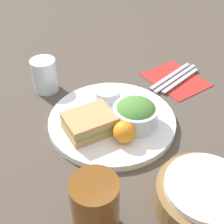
{
  "coord_description": "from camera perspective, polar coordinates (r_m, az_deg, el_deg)",
  "views": [
    {
      "loc": [
        0.34,
        0.48,
        0.52
      ],
      "look_at": [
        0.0,
        0.0,
        0.04
      ],
      "focal_mm": 50.0,
      "sensor_mm": 36.0,
      "label": 1
    }
  ],
  "objects": [
    {
      "name": "fork",
      "position": [
        0.96,
        10.67,
        6.52
      ],
      "size": [
        0.19,
        0.05,
        0.01
      ],
      "primitive_type": "cube",
      "rotation": [
        0.0,
        0.0,
        3.33
      ],
      "color": "#B2B2B7",
      "rests_on": "napkin"
    },
    {
      "name": "water_glass",
      "position": [
        0.89,
        -12.22,
        6.57
      ],
      "size": [
        0.07,
        0.07,
        0.09
      ],
      "primitive_type": "cylinder",
      "color": "silver",
      "rests_on": "ground_plane"
    },
    {
      "name": "sandwich",
      "position": [
        0.72,
        -4.14,
        -2.02
      ],
      "size": [
        0.12,
        0.1,
        0.05
      ],
      "color": "tan",
      "rests_on": "plate"
    },
    {
      "name": "orange_wedge",
      "position": [
        0.7,
        2.24,
        -3.65
      ],
      "size": [
        0.05,
        0.05,
        0.05
      ],
      "primitive_type": "sphere",
      "color": "orange",
      "rests_on": "plate"
    },
    {
      "name": "dressing_cup",
      "position": [
        0.82,
        -0.88,
        3.27
      ],
      "size": [
        0.07,
        0.07,
        0.03
      ],
      "primitive_type": "cylinder",
      "color": "#B7B7BC",
      "rests_on": "plate"
    },
    {
      "name": "salad_bowl",
      "position": [
        0.74,
        4.35,
        -0.28
      ],
      "size": [
        0.11,
        0.11,
        0.07
      ],
      "color": "silver",
      "rests_on": "plate"
    },
    {
      "name": "knife",
      "position": [
        0.95,
        11.55,
        6.09
      ],
      "size": [
        0.2,
        0.05,
        0.01
      ],
      "primitive_type": "cube",
      "rotation": [
        0.0,
        0.0,
        3.33
      ],
      "color": "#B2B2B7",
      "rests_on": "napkin"
    },
    {
      "name": "bread_basket",
      "position": [
        0.62,
        16.75,
        -14.5
      ],
      "size": [
        0.18,
        0.18,
        0.07
      ],
      "color": "olive",
      "rests_on": "ground_plane"
    },
    {
      "name": "plate",
      "position": [
        0.77,
        0.0,
        -1.63
      ],
      "size": [
        0.31,
        0.31,
        0.02
      ],
      "primitive_type": "cylinder",
      "color": "white",
      "rests_on": "ground_plane"
    },
    {
      "name": "napkin",
      "position": [
        0.95,
        11.52,
        5.87
      ],
      "size": [
        0.14,
        0.17,
        0.0
      ],
      "primitive_type": "cube",
      "color": "#B22823",
      "rests_on": "ground_plane"
    },
    {
      "name": "drink_glass",
      "position": [
        0.54,
        -3.06,
        -17.09
      ],
      "size": [
        0.08,
        0.08,
        0.13
      ],
      "primitive_type": "cylinder",
      "color": "brown",
      "rests_on": "ground_plane"
    },
    {
      "name": "spoon",
      "position": [
        0.94,
        12.45,
        5.66
      ],
      "size": [
        0.17,
        0.04,
        0.01
      ],
      "primitive_type": "cube",
      "rotation": [
        0.0,
        0.0,
        3.33
      ],
      "color": "#B2B2B7",
      "rests_on": "napkin"
    },
    {
      "name": "ground_plane",
      "position": [
        0.78,
        0.0,
        -2.11
      ],
      "size": [
        4.0,
        4.0,
        0.0
      ],
      "primitive_type": "plane",
      "color": "#4C4238"
    }
  ]
}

